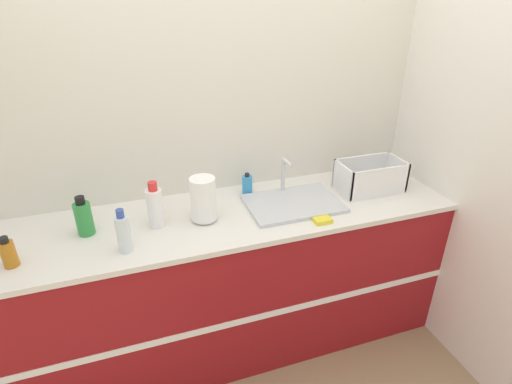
% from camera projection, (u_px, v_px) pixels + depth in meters
% --- Properties ---
extents(ground_plane, '(12.00, 12.00, 0.00)m').
position_uv_depth(ground_plane, '(247.00, 378.00, 2.32)').
color(ground_plane, '#937A56').
extents(wall_back, '(4.90, 0.06, 2.60)m').
position_uv_depth(wall_back, '(211.00, 129.00, 2.28)').
color(wall_back, beige).
rests_on(wall_back, ground_plane).
extents(wall_right, '(0.06, 2.63, 2.60)m').
position_uv_depth(wall_right, '(436.00, 125.00, 2.35)').
color(wall_right, silver).
rests_on(wall_right, ground_plane).
extents(counter_cabinet, '(2.52, 0.65, 0.93)m').
position_uv_depth(counter_cabinet, '(231.00, 281.00, 2.37)').
color(counter_cabinet, maroon).
rests_on(counter_cabinet, ground_plane).
extents(sink, '(0.52, 0.36, 0.23)m').
position_uv_depth(sink, '(293.00, 202.00, 2.24)').
color(sink, silver).
rests_on(sink, counter_cabinet).
extents(paper_towel_roll, '(0.13, 0.13, 0.24)m').
position_uv_depth(paper_towel_roll, '(203.00, 199.00, 2.04)').
color(paper_towel_roll, '#4C4C51').
rests_on(paper_towel_roll, counter_cabinet).
extents(dish_rack, '(0.38, 0.22, 0.18)m').
position_uv_depth(dish_rack, '(370.00, 179.00, 2.37)').
color(dish_rack, white).
rests_on(dish_rack, counter_cabinet).
extents(bottle_clear, '(0.06, 0.06, 0.22)m').
position_uv_depth(bottle_clear, '(123.00, 233.00, 1.81)').
color(bottle_clear, silver).
rests_on(bottle_clear, counter_cabinet).
extents(bottle_white_spray, '(0.08, 0.08, 0.25)m').
position_uv_depth(bottle_white_spray, '(155.00, 207.00, 2.00)').
color(bottle_white_spray, white).
rests_on(bottle_white_spray, counter_cabinet).
extents(bottle_amber, '(0.06, 0.06, 0.15)m').
position_uv_depth(bottle_amber, '(8.00, 253.00, 1.72)').
color(bottle_amber, '#B26B19').
rests_on(bottle_amber, counter_cabinet).
extents(bottle_green, '(0.08, 0.08, 0.20)m').
position_uv_depth(bottle_green, '(84.00, 218.00, 1.94)').
color(bottle_green, '#2D8C3D').
rests_on(bottle_green, counter_cabinet).
extents(soap_dispenser, '(0.06, 0.06, 0.13)m').
position_uv_depth(soap_dispenser, '(247.00, 185.00, 2.34)').
color(soap_dispenser, '#338CCC').
rests_on(soap_dispenser, counter_cabinet).
extents(sponge, '(0.09, 0.06, 0.02)m').
position_uv_depth(sponge, '(323.00, 220.00, 2.07)').
color(sponge, yellow).
rests_on(sponge, counter_cabinet).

